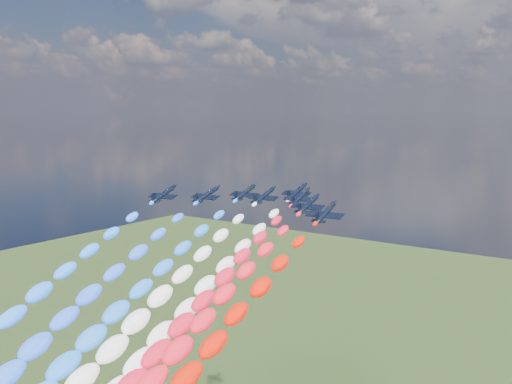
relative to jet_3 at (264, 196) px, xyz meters
The scene contains 14 objects.
jet_0 30.71m from the jet_3, 150.48° to the right, with size 9.57×12.84×2.83m, color black, non-canonical shape.
jet_1 17.44m from the jet_3, 150.26° to the right, with size 9.57×12.84×2.83m, color black, non-canonical shape.
trail_1 72.46m from the jet_3, 103.06° to the right, with size 6.37×109.42×57.71m, color blue, non-canonical shape.
jet_2 8.81m from the jet_3, 166.80° to the left, with size 9.57×12.84×2.83m, color black, non-canonical shape.
trail_2 61.77m from the jet_3, 98.93° to the right, with size 6.37×109.42×57.71m, color blue, non-canonical shape.
jet_3 is the anchor object (origin of this frame).
trail_3 62.98m from the jet_3, 90.00° to the right, with size 6.37×109.42×57.71m, color white, non-canonical shape.
jet_4 13.62m from the jet_3, 75.32° to the left, with size 9.57×12.84×2.83m, color black, non-canonical shape.
trail_4 51.57m from the jet_3, 85.46° to the right, with size 6.37×109.42×57.71m, color white, non-canonical shape.
jet_5 11.01m from the jet_3, 20.66° to the left, with size 9.57×12.84×2.83m, color black, non-canonical shape.
trail_5 60.39m from the jet_3, 78.95° to the right, with size 6.37×109.42×57.71m, color red, non-canonical shape.
jet_6 20.40m from the jet_3, 19.64° to the right, with size 9.57×12.84×2.83m, color black, non-canonical shape.
trail_6 71.82m from the jet_3, 73.16° to the right, with size 6.37×109.42×57.71m, color red, non-canonical shape.
jet_7 33.37m from the jet_3, 28.30° to the right, with size 9.57×12.84×2.83m, color black, non-canonical shape.
Camera 1 is at (97.81, -135.21, 127.19)m, focal length 41.89 mm.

